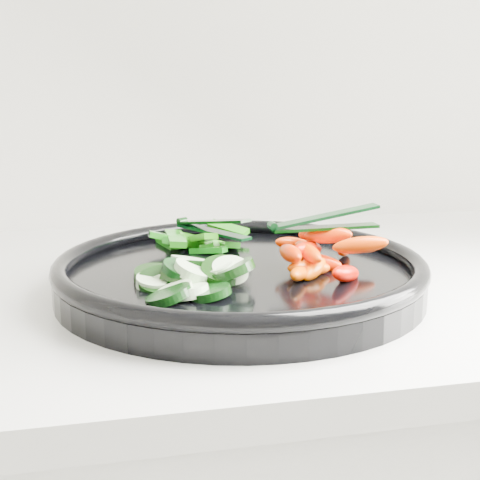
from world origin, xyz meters
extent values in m
cylinder|color=black|center=(-0.59, 1.63, 0.94)|extent=(0.47, 0.47, 0.02)
torus|color=black|center=(-0.59, 1.63, 0.96)|extent=(0.47, 0.47, 0.02)
cylinder|color=black|center=(-0.67, 1.55, 0.96)|extent=(0.04, 0.05, 0.03)
cylinder|color=beige|center=(-0.67, 1.56, 0.96)|extent=(0.04, 0.04, 0.02)
cylinder|color=black|center=(-0.66, 1.59, 0.96)|extent=(0.06, 0.06, 0.03)
cylinder|color=#D5EDBD|center=(-0.65, 1.60, 0.96)|extent=(0.05, 0.05, 0.02)
cylinder|color=black|center=(-0.67, 1.59, 0.96)|extent=(0.06, 0.06, 0.03)
cylinder|color=#D4F4C3|center=(-0.67, 1.59, 0.96)|extent=(0.05, 0.05, 0.02)
cylinder|color=black|center=(-0.64, 1.55, 0.96)|extent=(0.05, 0.05, 0.02)
cylinder|color=#D9F6C5|center=(-0.65, 1.55, 0.96)|extent=(0.04, 0.04, 0.02)
cylinder|color=black|center=(-0.64, 1.60, 0.96)|extent=(0.05, 0.05, 0.02)
cylinder|color=beige|center=(-0.63, 1.60, 0.96)|extent=(0.04, 0.04, 0.02)
cylinder|color=black|center=(-0.67, 1.61, 0.96)|extent=(0.06, 0.06, 0.01)
cylinder|color=#E3F9C7|center=(-0.66, 1.59, 0.96)|extent=(0.04, 0.04, 0.01)
cylinder|color=black|center=(-0.67, 1.61, 0.96)|extent=(0.06, 0.06, 0.02)
cylinder|color=#DEF8C7|center=(-0.68, 1.59, 0.96)|extent=(0.04, 0.04, 0.02)
cylinder|color=black|center=(-0.66, 1.60, 0.96)|extent=(0.05, 0.06, 0.03)
cylinder|color=beige|center=(-0.67, 1.60, 0.96)|extent=(0.05, 0.05, 0.02)
cylinder|color=black|center=(-0.61, 1.58, 0.97)|extent=(0.06, 0.06, 0.03)
cylinder|color=beige|center=(-0.61, 1.58, 0.97)|extent=(0.04, 0.04, 0.02)
cylinder|color=black|center=(-0.64, 1.61, 0.97)|extent=(0.06, 0.06, 0.02)
cylinder|color=#DCF9C7|center=(-0.64, 1.62, 0.97)|extent=(0.05, 0.05, 0.02)
cylinder|color=black|center=(-0.66, 1.59, 0.97)|extent=(0.05, 0.05, 0.03)
cylinder|color=beige|center=(-0.65, 1.58, 0.97)|extent=(0.05, 0.05, 0.03)
cylinder|color=black|center=(-0.62, 1.58, 0.97)|extent=(0.06, 0.05, 0.03)
cylinder|color=#D5ECBD|center=(-0.61, 1.58, 0.97)|extent=(0.05, 0.05, 0.03)
cylinder|color=black|center=(-0.61, 1.58, 0.97)|extent=(0.04, 0.04, 0.02)
cylinder|color=beige|center=(-0.62, 1.58, 0.97)|extent=(0.03, 0.03, 0.02)
ellipsoid|color=#FF6200|center=(-0.53, 1.59, 0.96)|extent=(0.04, 0.04, 0.02)
ellipsoid|color=#E25A00|center=(-0.53, 1.59, 0.96)|extent=(0.05, 0.03, 0.02)
ellipsoid|color=#FF1800|center=(-0.50, 1.57, 0.96)|extent=(0.05, 0.05, 0.03)
ellipsoid|color=#FF6100|center=(-0.53, 1.63, 0.96)|extent=(0.03, 0.05, 0.02)
ellipsoid|color=#FF5200|center=(-0.55, 1.58, 0.96)|extent=(0.03, 0.04, 0.02)
ellipsoid|color=#F41400|center=(-0.51, 1.62, 0.96)|extent=(0.06, 0.04, 0.03)
ellipsoid|color=#E54700|center=(-0.47, 1.66, 0.96)|extent=(0.03, 0.04, 0.02)
ellipsoid|color=red|center=(-0.51, 1.66, 0.96)|extent=(0.02, 0.04, 0.02)
ellipsoid|color=red|center=(-0.55, 1.60, 0.98)|extent=(0.02, 0.06, 0.02)
ellipsoid|color=#EE1B00|center=(-0.48, 1.62, 0.98)|extent=(0.04, 0.06, 0.03)
ellipsoid|color=#F12200|center=(-0.53, 1.61, 0.98)|extent=(0.05, 0.04, 0.03)
ellipsoid|color=#E34C00|center=(-0.53, 1.60, 0.98)|extent=(0.02, 0.06, 0.02)
ellipsoid|color=#E74100|center=(-0.53, 1.64, 0.98)|extent=(0.05, 0.02, 0.02)
ellipsoid|color=#FF2F00|center=(-0.47, 1.62, 0.98)|extent=(0.05, 0.02, 0.02)
ellipsoid|color=#F52200|center=(-0.51, 1.62, 0.99)|extent=(0.05, 0.04, 0.03)
ellipsoid|color=#EE4000|center=(-0.51, 1.61, 0.99)|extent=(0.05, 0.04, 0.02)
ellipsoid|color=#DF4C00|center=(-0.49, 1.56, 0.99)|extent=(0.06, 0.03, 0.02)
cube|color=#0E6A0A|center=(-0.61, 1.73, 0.96)|extent=(0.02, 0.05, 0.02)
cube|color=#226D0A|center=(-0.61, 1.73, 0.96)|extent=(0.07, 0.03, 0.03)
cube|color=#0B6509|center=(-0.58, 1.72, 0.96)|extent=(0.02, 0.05, 0.02)
cube|color=#0A6A0A|center=(-0.61, 1.70, 0.96)|extent=(0.04, 0.04, 0.01)
cube|color=#0B6209|center=(-0.65, 1.75, 0.96)|extent=(0.03, 0.05, 0.01)
cube|color=#09670C|center=(-0.63, 1.74, 0.96)|extent=(0.05, 0.07, 0.03)
cube|color=#186709|center=(-0.62, 1.72, 0.97)|extent=(0.04, 0.06, 0.02)
cube|color=#0B6209|center=(-0.65, 1.73, 0.97)|extent=(0.05, 0.02, 0.02)
cube|color=#166409|center=(-0.64, 1.73, 0.97)|extent=(0.02, 0.06, 0.01)
cube|color=#206809|center=(-0.57, 1.77, 0.97)|extent=(0.05, 0.05, 0.02)
cylinder|color=black|center=(-0.56, 1.61, 1.00)|extent=(0.01, 0.01, 0.01)
cube|color=black|center=(-0.51, 1.61, 1.00)|extent=(0.11, 0.02, 0.00)
cube|color=black|center=(-0.51, 1.61, 1.01)|extent=(0.11, 0.02, 0.02)
cylinder|color=black|center=(-0.63, 1.77, 0.98)|extent=(0.01, 0.01, 0.01)
cube|color=black|center=(-0.60, 1.73, 0.97)|extent=(0.07, 0.10, 0.00)
cube|color=black|center=(-0.60, 1.73, 0.99)|extent=(0.07, 0.10, 0.02)
camera|label=1|loc=(-0.73, 1.00, 1.14)|focal=50.00mm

